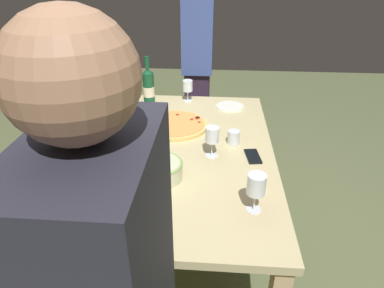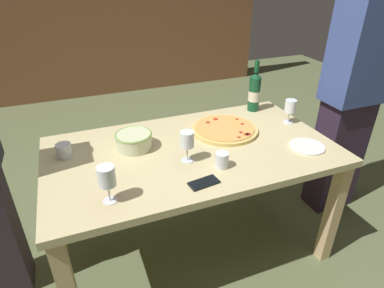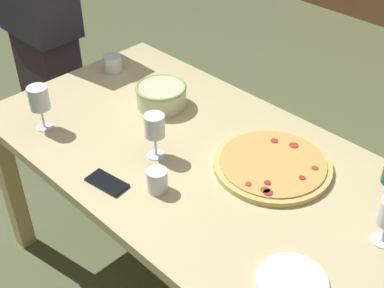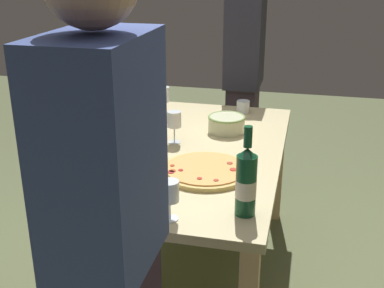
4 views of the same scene
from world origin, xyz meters
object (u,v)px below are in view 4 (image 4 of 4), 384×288
object	(u,v)px
wine_bottle	(246,181)
wine_glass_near_pizza	(170,193)
wine_glass_far_left	(163,96)
wine_glass_by_bottle	(174,121)
side_plate	(103,197)
cell_phone	(135,138)
pizza	(206,170)
dining_table	(192,166)
person_guest_left	(244,81)
serving_bowl	(227,123)
person_host	(109,251)
cup_ceramic	(243,107)
cup_amber	(144,143)

from	to	relation	value
wine_bottle	wine_glass_near_pizza	xyz separation A→B (m)	(0.11, -0.27, -0.03)
wine_glass_far_left	wine_glass_near_pizza	bearing A→B (deg)	17.65
wine_glass_near_pizza	wine_glass_by_bottle	size ratio (longest dim) A/B	0.92
wine_glass_near_pizza	side_plate	xyz separation A→B (m)	(-0.10, -0.31, -0.10)
wine_bottle	wine_glass_far_left	size ratio (longest dim) A/B	1.98
wine_bottle	cell_phone	size ratio (longest dim) A/B	2.45
wine_bottle	wine_glass_near_pizza	distance (m)	0.29
pizza	wine_glass_by_bottle	size ratio (longest dim) A/B	2.42
wine_glass_far_left	side_plate	distance (m)	1.12
wine_glass_by_bottle	pizza	bearing A→B (deg)	35.39
wine_glass_near_pizza	dining_table	bearing A→B (deg)	-173.14
dining_table	side_plate	bearing A→B (deg)	-20.30
pizza	wine_bottle	world-z (taller)	wine_bottle
person_guest_left	serving_bowl	bearing A→B (deg)	6.63
wine_glass_by_bottle	person_host	xyz separation A→B (m)	(1.23, 0.15, 0.03)
wine_glass_by_bottle	person_host	distance (m)	1.24
pizza	wine_glass_far_left	bearing A→B (deg)	-150.92
side_plate	pizza	bearing A→B (deg)	134.17
dining_table	pizza	xyz separation A→B (m)	(0.27, 0.13, 0.11)
cup_ceramic	person_host	world-z (taller)	person_host
wine_bottle	wine_glass_near_pizza	world-z (taller)	wine_bottle
cell_phone	person_host	xyz separation A→B (m)	(1.23, 0.37, 0.14)
serving_bowl	wine_glass_near_pizza	world-z (taller)	wine_glass_near_pizza
pizza	cup_ceramic	bearing A→B (deg)	177.73
wine_bottle	cup_amber	size ratio (longest dim) A/B	4.35
dining_table	wine_glass_far_left	size ratio (longest dim) A/B	9.01
serving_bowl	cup_amber	distance (m)	0.51
pizza	cup_amber	bearing A→B (deg)	-118.39
wine_bottle	person_host	world-z (taller)	person_host
pizza	serving_bowl	bearing A→B (deg)	-179.64
wine_glass_near_pizza	wine_glass_by_bottle	world-z (taller)	wine_glass_by_bottle
wine_bottle	pizza	bearing A→B (deg)	-146.20
cup_amber	cup_ceramic	bearing A→B (deg)	151.86
cup_amber	serving_bowl	bearing A→B (deg)	136.35
side_plate	person_guest_left	xyz separation A→B (m)	(-1.75, 0.33, 0.08)
wine_bottle	cell_phone	bearing A→B (deg)	-134.44
cup_amber	cup_ceramic	world-z (taller)	cup_amber
wine_glass_far_left	serving_bowl	bearing A→B (deg)	64.58
cup_amber	cup_ceramic	size ratio (longest dim) A/B	1.01
wine_glass_far_left	person_guest_left	xyz separation A→B (m)	(-0.64, 0.40, -0.04)
wine_bottle	side_plate	bearing A→B (deg)	-89.04
person_guest_left	wine_glass_far_left	bearing A→B (deg)	-26.90
wine_glass_by_bottle	side_plate	world-z (taller)	wine_glass_by_bottle
serving_bowl	cell_phone	size ratio (longest dim) A/B	1.44
pizza	cell_phone	bearing A→B (deg)	-126.17
cup_ceramic	person_host	distance (m)	1.83
cup_ceramic	person_guest_left	world-z (taller)	person_guest_left
wine_glass_by_bottle	wine_bottle	bearing A→B (deg)	34.61
cup_amber	person_host	distance (m)	1.12
wine_glass_far_left	cell_phone	world-z (taller)	wine_glass_far_left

